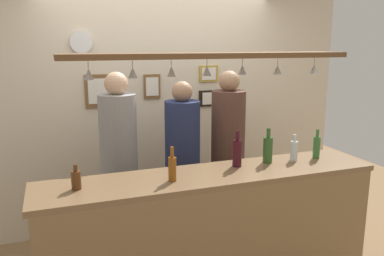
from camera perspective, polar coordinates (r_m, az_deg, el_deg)
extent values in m
cube|color=beige|center=(4.33, -4.54, 2.71)|extent=(4.40, 0.06, 2.60)
cube|color=brown|center=(3.07, 2.90, -7.04)|extent=(2.70, 0.55, 0.04)
cube|color=olive|center=(3.07, 4.73, -17.57)|extent=(2.65, 0.04, 0.98)
cube|color=brown|center=(2.95, 2.71, 10.57)|extent=(2.20, 0.36, 0.04)
cylinder|color=silver|center=(2.73, -14.99, 9.54)|extent=(0.06, 0.06, 0.00)
cylinder|color=silver|center=(2.73, -14.96, 8.97)|extent=(0.01, 0.01, 0.06)
cone|color=silver|center=(2.73, -14.89, 7.61)|extent=(0.07, 0.07, 0.08)
cylinder|color=silver|center=(2.81, -8.74, 9.88)|extent=(0.06, 0.06, 0.00)
cylinder|color=silver|center=(2.81, -8.72, 9.31)|extent=(0.01, 0.01, 0.06)
cone|color=silver|center=(2.81, -8.68, 7.99)|extent=(0.07, 0.07, 0.08)
cylinder|color=silver|center=(2.92, -3.06, 10.08)|extent=(0.06, 0.06, 0.00)
cylinder|color=silver|center=(2.92, -3.05, 9.54)|extent=(0.01, 0.01, 0.06)
cone|color=silver|center=(2.92, -3.04, 8.27)|extent=(0.07, 0.07, 0.08)
cylinder|color=silver|center=(2.99, 2.20, 10.14)|extent=(0.06, 0.06, 0.00)
cylinder|color=silver|center=(2.99, 2.19, 9.61)|extent=(0.01, 0.01, 0.06)
cone|color=silver|center=(2.99, 2.18, 8.36)|extent=(0.07, 0.07, 0.08)
cylinder|color=silver|center=(3.14, 7.41, 10.15)|extent=(0.06, 0.06, 0.00)
cylinder|color=silver|center=(3.14, 7.40, 9.64)|extent=(0.01, 0.01, 0.06)
cone|color=silver|center=(3.14, 7.36, 8.46)|extent=(0.07, 0.07, 0.08)
cylinder|color=silver|center=(3.21, 12.48, 10.01)|extent=(0.06, 0.06, 0.00)
cylinder|color=silver|center=(3.22, 12.46, 9.52)|extent=(0.01, 0.01, 0.06)
cone|color=silver|center=(3.22, 12.41, 8.36)|extent=(0.07, 0.07, 0.08)
cylinder|color=silver|center=(3.34, 17.54, 9.81)|extent=(0.06, 0.06, 0.00)
cylinder|color=silver|center=(3.34, 17.51, 9.34)|extent=(0.01, 0.01, 0.06)
cone|color=silver|center=(3.35, 17.44, 8.23)|extent=(0.07, 0.07, 0.08)
cube|color=#2D334C|center=(3.84, -10.28, -12.44)|extent=(0.17, 0.18, 0.84)
cylinder|color=gray|center=(3.59, -10.76, -0.93)|extent=(0.34, 0.34, 0.73)
sphere|color=tan|center=(3.52, -11.05, 6.40)|extent=(0.21, 0.21, 0.21)
cube|color=#2D334C|center=(3.99, -1.36, -11.68)|extent=(0.17, 0.18, 0.79)
cylinder|color=navy|center=(3.75, -1.42, -1.25)|extent=(0.34, 0.34, 0.69)
sphere|color=#9E7556|center=(3.67, -1.45, 5.35)|extent=(0.20, 0.20, 0.20)
cube|color=#2D334C|center=(4.15, 5.11, -10.45)|extent=(0.17, 0.18, 0.84)
cylinder|color=brown|center=(3.91, 5.33, 0.16)|extent=(0.34, 0.34, 0.73)
sphere|color=#9E7556|center=(3.85, 5.46, 6.83)|extent=(0.21, 0.21, 0.21)
cylinder|color=#336B2D|center=(3.61, 17.76, -2.75)|extent=(0.06, 0.06, 0.19)
cylinder|color=#336B2D|center=(3.58, 17.90, -0.73)|extent=(0.03, 0.03, 0.07)
cylinder|color=brown|center=(2.87, -2.90, -6.04)|extent=(0.06, 0.06, 0.18)
cylinder|color=brown|center=(2.84, -2.93, -3.55)|extent=(0.03, 0.03, 0.08)
cylinder|color=silver|center=(3.48, 14.70, -3.27)|extent=(0.06, 0.06, 0.17)
cylinder|color=silver|center=(3.45, 14.80, -1.43)|extent=(0.03, 0.03, 0.06)
cylinder|color=#512D14|center=(2.84, -16.59, -7.35)|extent=(0.07, 0.07, 0.13)
cylinder|color=#512D14|center=(2.81, -16.70, -5.61)|extent=(0.03, 0.03, 0.05)
cylinder|color=#380F19|center=(3.22, 6.63, -3.72)|extent=(0.08, 0.08, 0.22)
cylinder|color=#380F19|center=(3.18, 6.69, -1.12)|extent=(0.03, 0.03, 0.08)
cylinder|color=#2D5623|center=(3.36, 11.03, -3.18)|extent=(0.08, 0.08, 0.22)
cylinder|color=#2D5623|center=(3.33, 11.14, -0.69)|extent=(0.03, 0.03, 0.08)
cube|color=brown|center=(4.13, -13.61, 5.27)|extent=(0.26, 0.02, 0.34)
cube|color=white|center=(4.12, -13.59, 5.25)|extent=(0.20, 0.01, 0.26)
cube|color=black|center=(4.47, 2.85, 4.39)|extent=(0.30, 0.02, 0.18)
cube|color=white|center=(4.45, 2.91, 4.37)|extent=(0.23, 0.01, 0.14)
cube|color=#B29338|center=(4.42, 2.44, 7.95)|extent=(0.22, 0.02, 0.18)
cube|color=white|center=(4.41, 2.50, 7.94)|extent=(0.17, 0.01, 0.14)
cube|color=brown|center=(4.23, -5.87, 6.06)|extent=(0.18, 0.02, 0.26)
cube|color=white|center=(4.22, -5.83, 6.05)|extent=(0.14, 0.01, 0.20)
cylinder|color=white|center=(4.08, -15.92, 11.98)|extent=(0.22, 0.03, 0.22)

